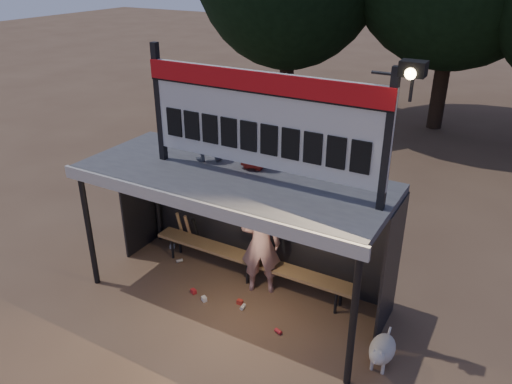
% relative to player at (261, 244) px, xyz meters
% --- Properties ---
extents(ground, '(80.00, 80.00, 0.00)m').
position_rel_player_xyz_m(ground, '(-0.30, -0.39, -0.94)').
color(ground, brown).
rests_on(ground, ground).
extents(player, '(0.81, 0.69, 1.89)m').
position_rel_player_xyz_m(player, '(0.00, 0.00, 0.00)').
color(player, silver).
rests_on(player, ground).
extents(child_a, '(0.70, 0.67, 1.15)m').
position_rel_player_xyz_m(child_a, '(-1.02, -0.08, 1.95)').
color(child_a, slate).
rests_on(child_a, dugout_shelter).
extents(child_b, '(0.56, 0.38, 1.11)m').
position_rel_player_xyz_m(child_b, '(-0.13, -0.00, 1.93)').
color(child_b, maroon).
rests_on(child_b, dugout_shelter).
extents(dugout_shelter, '(5.10, 2.08, 2.32)m').
position_rel_player_xyz_m(dugout_shelter, '(-0.30, -0.15, 0.90)').
color(dugout_shelter, '#434345').
rests_on(dugout_shelter, ground).
extents(scoreboard_assembly, '(4.10, 0.27, 1.99)m').
position_rel_player_xyz_m(scoreboard_assembly, '(0.26, -0.40, 2.38)').
color(scoreboard_assembly, black).
rests_on(scoreboard_assembly, dugout_shelter).
extents(bench, '(4.00, 0.35, 0.48)m').
position_rel_player_xyz_m(bench, '(-0.30, 0.16, -0.51)').
color(bench, olive).
rests_on(bench, ground).
extents(dog, '(0.36, 0.81, 0.49)m').
position_rel_player_xyz_m(dog, '(2.41, -0.74, -0.66)').
color(dog, beige).
rests_on(dog, ground).
extents(bats, '(0.49, 0.33, 0.84)m').
position_rel_player_xyz_m(bats, '(-1.86, 0.43, -0.51)').
color(bats, '#A57D4D').
rests_on(bats, ground).
extents(litter, '(3.17, 1.29, 0.08)m').
position_rel_player_xyz_m(litter, '(-0.72, -0.46, -0.90)').
color(litter, red).
rests_on(litter, ground).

